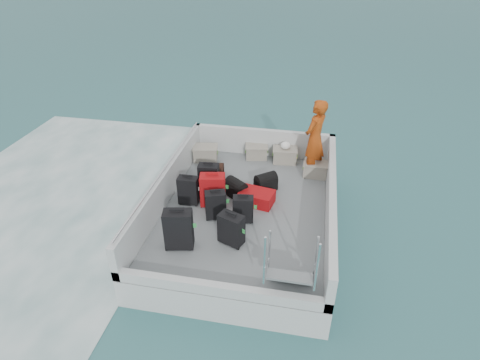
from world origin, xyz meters
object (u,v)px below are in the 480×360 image
object	(u,v)px
suitcase_0	(179,230)
crate_1	(256,152)
suitcase_2	(209,178)
crate_3	(316,170)
crate_0	(205,154)
passenger	(315,139)
suitcase_5	(213,190)
suitcase_4	(216,205)
suitcase_6	(231,229)
crate_2	(285,156)
suitcase_8	(257,197)
suitcase_1	(188,191)
suitcase_7	(243,209)

from	to	relation	value
suitcase_0	crate_1	xyz separation A→B (m)	(0.84, 3.66, -0.23)
suitcase_2	crate_3	xyz separation A→B (m)	(2.32, 1.08, -0.16)
crate_0	crate_3	distance (m)	2.78
passenger	suitcase_5	bearing A→B (deg)	-20.77
suitcase_2	suitcase_5	world-z (taller)	suitcase_5
suitcase_4	passenger	bearing A→B (deg)	29.29
suitcase_0	passenger	size ratio (longest dim) A/B	0.42
suitcase_6	crate_1	world-z (taller)	suitcase_6
suitcase_0	suitcase_6	distance (m)	0.95
suitcase_6	crate_2	world-z (taller)	suitcase_6
suitcase_4	suitcase_8	xyz separation A→B (m)	(0.73, 0.67, -0.16)
suitcase_1	passenger	xyz separation A→B (m)	(2.51, 1.74, 0.61)
suitcase_1	crate_2	distance (m)	2.87
suitcase_2	passenger	distance (m)	2.58
suitcase_8	crate_3	world-z (taller)	crate_3
suitcase_2	crate_3	size ratio (longest dim) A/B	1.19
suitcase_5	suitcase_6	size ratio (longest dim) A/B	1.14
suitcase_2	suitcase_8	size ratio (longest dim) A/B	0.90
suitcase_4	suitcase_5	bearing A→B (deg)	91.05
suitcase_4	passenger	world-z (taller)	passenger
suitcase_4	suitcase_8	distance (m)	1.00
suitcase_0	suitcase_5	xyz separation A→B (m)	(0.27, 1.43, -0.04)
passenger	suitcase_8	bearing A→B (deg)	-8.08
suitcase_0	suitcase_1	distance (m)	1.40
suitcase_0	crate_2	distance (m)	3.92
suitcase_6	crate_0	bearing A→B (deg)	135.92
suitcase_5	suitcase_8	xyz separation A→B (m)	(0.90, 0.23, -0.22)
suitcase_4	suitcase_7	world-z (taller)	suitcase_4
suitcase_4	suitcase_8	bearing A→B (deg)	22.41
suitcase_4	crate_3	bearing A→B (deg)	26.70
suitcase_1	crate_1	size ratio (longest dim) A/B	1.21
suitcase_2	crate_3	bearing A→B (deg)	20.11
crate_0	crate_1	bearing A→B (deg)	15.61
suitcase_8	crate_1	world-z (taller)	crate_1
crate_0	crate_1	xyz separation A→B (m)	(1.25, 0.35, -0.02)
suitcase_1	crate_1	xyz separation A→B (m)	(1.09, 2.28, -0.16)
suitcase_8	suitcase_7	bearing A→B (deg)	177.64
crate_3	passenger	world-z (taller)	passenger
suitcase_1	suitcase_8	world-z (taller)	suitcase_1
suitcase_6	crate_3	distance (m)	3.11
crate_1	passenger	size ratio (longest dim) A/B	0.28
crate_2	crate_3	bearing A→B (deg)	-35.12
suitcase_1	suitcase_4	distance (m)	0.78
suitcase_4	crate_1	size ratio (longest dim) A/B	1.15
suitcase_5	passenger	distance (m)	2.68
suitcase_0	crate_2	world-z (taller)	suitcase_0
suitcase_8	suitcase_1	bearing A→B (deg)	112.71
suitcase_7	crate_0	distance (m)	2.72
suitcase_4	suitcase_6	distance (m)	0.85
suitcase_2	suitcase_0	bearing A→B (deg)	-95.98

